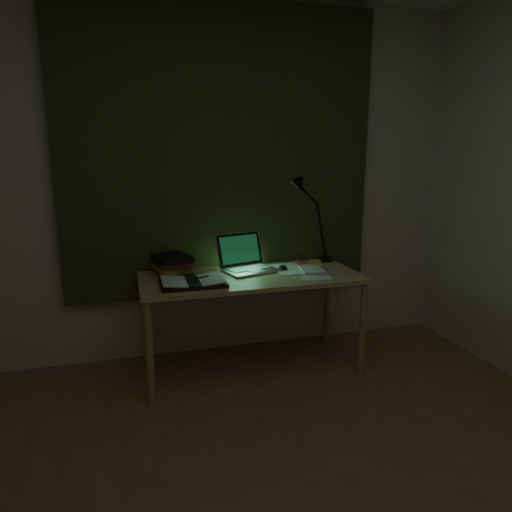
{
  "coord_description": "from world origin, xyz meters",
  "views": [
    {
      "loc": [
        -0.66,
        -1.22,
        1.45
      ],
      "look_at": [
        0.11,
        1.48,
        0.82
      ],
      "focal_mm": 32.0,
      "sensor_mm": 36.0,
      "label": 1
    }
  ],
  "objects_px": {
    "desk": "(251,323)",
    "open_textbook": "(193,282)",
    "desk_lamp": "(327,221)",
    "loose_papers": "(304,270)",
    "laptop": "(251,254)",
    "book_stack": "(172,265)"
  },
  "relations": [
    {
      "from": "open_textbook",
      "to": "loose_papers",
      "type": "bearing_deg",
      "value": 9.25
    },
    {
      "from": "open_textbook",
      "to": "loose_papers",
      "type": "distance_m",
      "value": 0.79
    },
    {
      "from": "book_stack",
      "to": "desk_lamp",
      "type": "relative_size",
      "value": 0.42
    },
    {
      "from": "laptop",
      "to": "loose_papers",
      "type": "xyz_separation_m",
      "value": [
        0.36,
        -0.09,
        -0.12
      ]
    },
    {
      "from": "loose_papers",
      "to": "laptop",
      "type": "bearing_deg",
      "value": 166.27
    },
    {
      "from": "laptop",
      "to": "open_textbook",
      "type": "height_order",
      "value": "laptop"
    },
    {
      "from": "laptop",
      "to": "desk_lamp",
      "type": "bearing_deg",
      "value": -2.47
    },
    {
      "from": "desk",
      "to": "desk_lamp",
      "type": "height_order",
      "value": "desk_lamp"
    },
    {
      "from": "laptop",
      "to": "open_textbook",
      "type": "relative_size",
      "value": 0.98
    },
    {
      "from": "book_stack",
      "to": "desk_lamp",
      "type": "distance_m",
      "value": 1.18
    },
    {
      "from": "laptop",
      "to": "book_stack",
      "type": "height_order",
      "value": "laptop"
    },
    {
      "from": "desk",
      "to": "desk_lamp",
      "type": "relative_size",
      "value": 2.4
    },
    {
      "from": "laptop",
      "to": "loose_papers",
      "type": "bearing_deg",
      "value": -29.89
    },
    {
      "from": "desk",
      "to": "open_textbook",
      "type": "relative_size",
      "value": 3.63
    },
    {
      "from": "open_textbook",
      "to": "loose_papers",
      "type": "relative_size",
      "value": 1.15
    },
    {
      "from": "desk_lamp",
      "to": "book_stack",
      "type": "bearing_deg",
      "value": -179.85
    },
    {
      "from": "open_textbook",
      "to": "desk_lamp",
      "type": "distance_m",
      "value": 1.15
    },
    {
      "from": "desk_lamp",
      "to": "desk",
      "type": "bearing_deg",
      "value": -162.78
    },
    {
      "from": "open_textbook",
      "to": "loose_papers",
      "type": "height_order",
      "value": "open_textbook"
    },
    {
      "from": "laptop",
      "to": "open_textbook",
      "type": "xyz_separation_m",
      "value": [
        -0.43,
        -0.21,
        -0.11
      ]
    },
    {
      "from": "open_textbook",
      "to": "desk",
      "type": "bearing_deg",
      "value": 15.28
    },
    {
      "from": "laptop",
      "to": "loose_papers",
      "type": "relative_size",
      "value": 1.13
    }
  ]
}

